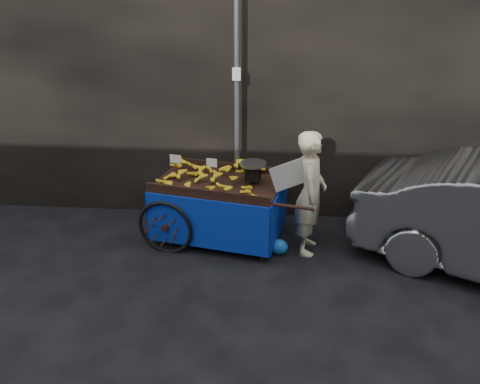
{
  "coord_description": "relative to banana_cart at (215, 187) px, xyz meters",
  "views": [
    {
      "loc": [
        0.88,
        -5.45,
        3.63
      ],
      "look_at": [
        0.41,
        0.5,
        0.9
      ],
      "focal_mm": 35.0,
      "sensor_mm": 36.0,
      "label": 1
    }
  ],
  "objects": [
    {
      "name": "street_pole",
      "position": [
        0.28,
        0.51,
        1.17
      ],
      "size": [
        0.12,
        0.1,
        4.0
      ],
      "color": "slate",
      "rests_on": "ground"
    },
    {
      "name": "ground",
      "position": [
        -0.02,
        -0.79,
        -0.84
      ],
      "size": [
        80.0,
        80.0,
        0.0
      ],
      "primitive_type": "plane",
      "color": "black",
      "rests_on": "ground"
    },
    {
      "name": "banana_cart",
      "position": [
        0.0,
        0.0,
        0.0
      ],
      "size": [
        2.66,
        1.58,
        1.35
      ],
      "rotation": [
        0.0,
        0.0,
        -0.2
      ],
      "color": "black",
      "rests_on": "ground"
    },
    {
      "name": "building_wall",
      "position": [
        0.37,
        1.81,
        1.66
      ],
      "size": [
        13.5,
        2.0,
        5.0
      ],
      "color": "black",
      "rests_on": "ground"
    },
    {
      "name": "plastic_bag",
      "position": [
        0.96,
        -0.43,
        -0.72
      ],
      "size": [
        0.26,
        0.21,
        0.23
      ],
      "primitive_type": "ellipsoid",
      "color": "blue",
      "rests_on": "ground"
    },
    {
      "name": "vendor",
      "position": [
        1.37,
        -0.26,
        0.07
      ],
      "size": [
        0.84,
        0.7,
        1.81
      ],
      "rotation": [
        0.0,
        0.0,
        1.47
      ],
      "color": "beige",
      "rests_on": "ground"
    }
  ]
}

